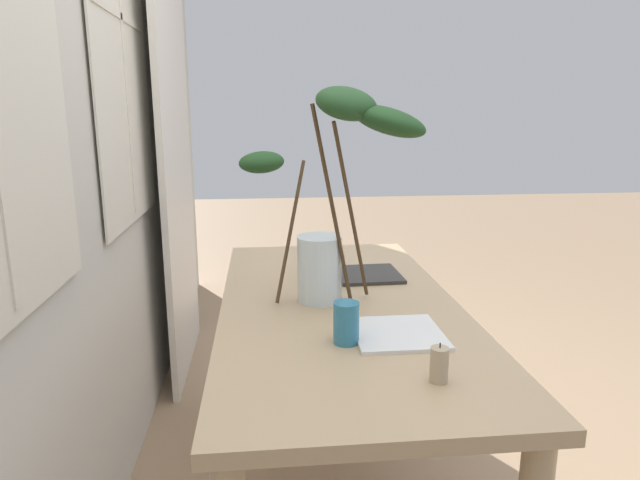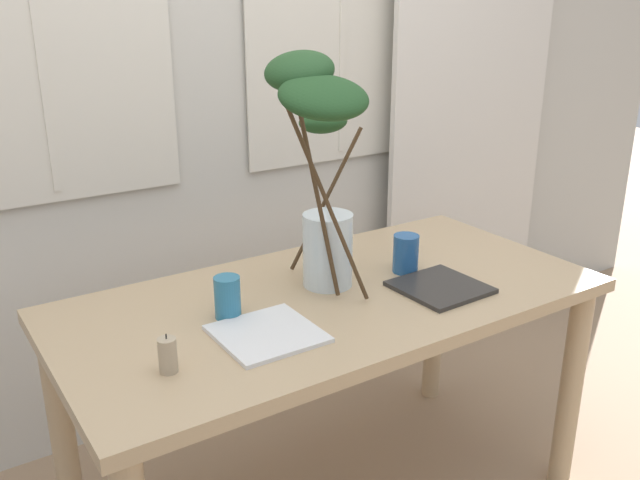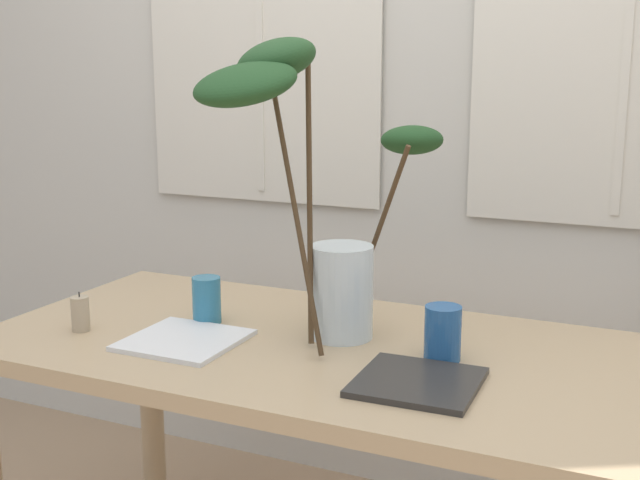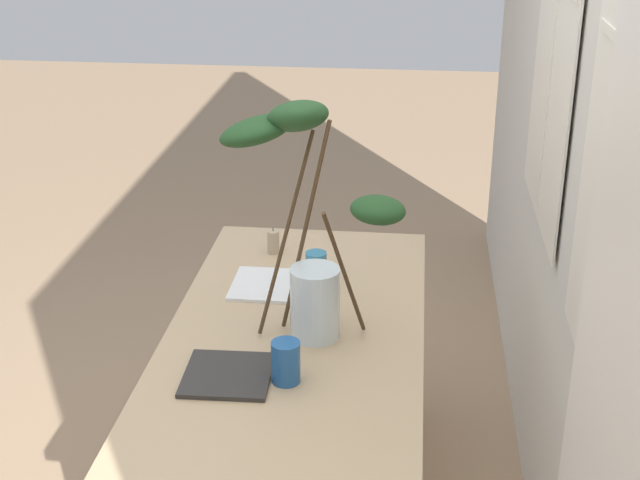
{
  "view_description": "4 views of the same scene",
  "coord_description": "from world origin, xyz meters",
  "px_view_note": "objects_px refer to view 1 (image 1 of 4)",
  "views": [
    {
      "loc": [
        -1.69,
        0.24,
        1.37
      ],
      "look_at": [
        -0.01,
        0.07,
        0.97
      ],
      "focal_mm": 30.96,
      "sensor_mm": 36.0,
      "label": 1
    },
    {
      "loc": [
        -1.02,
        -1.49,
        1.57
      ],
      "look_at": [
        -0.03,
        0.02,
        0.92
      ],
      "focal_mm": 38.54,
      "sensor_mm": 36.0,
      "label": 2
    },
    {
      "loc": [
        0.74,
        -1.61,
        1.37
      ],
      "look_at": [
        -0.04,
        0.08,
        0.98
      ],
      "focal_mm": 45.7,
      "sensor_mm": 36.0,
      "label": 3
    },
    {
      "loc": [
        2.35,
        0.34,
        2.07
      ],
      "look_at": [
        -0.04,
        0.07,
        1.04
      ],
      "focal_mm": 50.45,
      "sensor_mm": 36.0,
      "label": 4
    }
  ],
  "objects_px": {
    "drinking_glass_blue_right": "(326,262)",
    "plate_square_left": "(398,333)",
    "plate_square_right": "(368,274)",
    "dining_table": "(339,334)",
    "pillar_candle": "(439,365)",
    "drinking_glass_blue_left": "(346,323)",
    "vase_with_branches": "(335,192)"
  },
  "relations": [
    {
      "from": "drinking_glass_blue_right",
      "to": "plate_square_left",
      "type": "relative_size",
      "value": 0.48
    },
    {
      "from": "drinking_glass_blue_right",
      "to": "pillar_candle",
      "type": "height_order",
      "value": "drinking_glass_blue_right"
    },
    {
      "from": "dining_table",
      "to": "drinking_glass_blue_left",
      "type": "height_order",
      "value": "drinking_glass_blue_left"
    },
    {
      "from": "drinking_glass_blue_right",
      "to": "dining_table",
      "type": "bearing_deg",
      "value": -177.18
    },
    {
      "from": "plate_square_right",
      "to": "pillar_candle",
      "type": "height_order",
      "value": "pillar_candle"
    },
    {
      "from": "drinking_glass_blue_left",
      "to": "pillar_candle",
      "type": "height_order",
      "value": "drinking_glass_blue_left"
    },
    {
      "from": "plate_square_left",
      "to": "plate_square_right",
      "type": "bearing_deg",
      "value": -2.3
    },
    {
      "from": "drinking_glass_blue_right",
      "to": "plate_square_right",
      "type": "bearing_deg",
      "value": -90.96
    },
    {
      "from": "vase_with_branches",
      "to": "drinking_glass_blue_left",
      "type": "xyz_separation_m",
      "value": [
        -0.29,
        0.0,
        -0.31
      ]
    },
    {
      "from": "dining_table",
      "to": "pillar_candle",
      "type": "relative_size",
      "value": 16.31
    },
    {
      "from": "vase_with_branches",
      "to": "plate_square_right",
      "type": "bearing_deg",
      "value": -29.03
    },
    {
      "from": "drinking_glass_blue_right",
      "to": "plate_square_left",
      "type": "distance_m",
      "value": 0.59
    },
    {
      "from": "vase_with_branches",
      "to": "plate_square_right",
      "type": "distance_m",
      "value": 0.5
    },
    {
      "from": "vase_with_branches",
      "to": "plate_square_left",
      "type": "height_order",
      "value": "vase_with_branches"
    },
    {
      "from": "drinking_glass_blue_left",
      "to": "plate_square_left",
      "type": "relative_size",
      "value": 0.47
    },
    {
      "from": "plate_square_right",
      "to": "drinking_glass_blue_right",
      "type": "bearing_deg",
      "value": 89.04
    },
    {
      "from": "drinking_glass_blue_left",
      "to": "plate_square_right",
      "type": "relative_size",
      "value": 0.48
    },
    {
      "from": "plate_square_left",
      "to": "drinking_glass_blue_left",
      "type": "bearing_deg",
      "value": 102.63
    },
    {
      "from": "drinking_glass_blue_right",
      "to": "pillar_candle",
      "type": "distance_m",
      "value": 0.86
    },
    {
      "from": "dining_table",
      "to": "drinking_glass_blue_left",
      "type": "xyz_separation_m",
      "value": [
        -0.32,
        0.03,
        0.17
      ]
    },
    {
      "from": "plate_square_left",
      "to": "plate_square_right",
      "type": "xyz_separation_m",
      "value": [
        0.56,
        -0.02,
        0.0
      ]
    },
    {
      "from": "drinking_glass_blue_left",
      "to": "plate_square_left",
      "type": "xyz_separation_m",
      "value": [
        0.03,
        -0.15,
        -0.05
      ]
    },
    {
      "from": "drinking_glass_blue_left",
      "to": "pillar_candle",
      "type": "bearing_deg",
      "value": -142.84
    },
    {
      "from": "drinking_glass_blue_right",
      "to": "plate_square_right",
      "type": "relative_size",
      "value": 0.5
    },
    {
      "from": "vase_with_branches",
      "to": "pillar_candle",
      "type": "bearing_deg",
      "value": -161.66
    },
    {
      "from": "drinking_glass_blue_right",
      "to": "drinking_glass_blue_left",
      "type": "bearing_deg",
      "value": 178.82
    },
    {
      "from": "vase_with_branches",
      "to": "drinking_glass_blue_left",
      "type": "height_order",
      "value": "vase_with_branches"
    },
    {
      "from": "vase_with_branches",
      "to": "dining_table",
      "type": "bearing_deg",
      "value": -43.84
    },
    {
      "from": "dining_table",
      "to": "drinking_glass_blue_left",
      "type": "distance_m",
      "value": 0.36
    },
    {
      "from": "vase_with_branches",
      "to": "pillar_candle",
      "type": "xyz_separation_m",
      "value": [
        -0.53,
        -0.18,
        -0.33
      ]
    },
    {
      "from": "dining_table",
      "to": "pillar_candle",
      "type": "xyz_separation_m",
      "value": [
        -0.56,
        -0.15,
        0.15
      ]
    },
    {
      "from": "dining_table",
      "to": "plate_square_right",
      "type": "relative_size",
      "value": 6.61
    }
  ]
}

